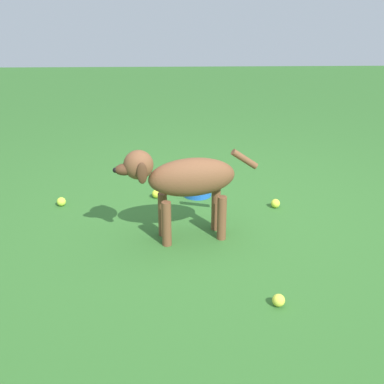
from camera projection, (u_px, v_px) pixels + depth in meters
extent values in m
plane|color=#2D6026|center=(227.00, 225.00, 3.32)|extent=(14.00, 14.00, 0.00)
ellipsoid|color=brown|center=(192.00, 177.00, 3.00)|extent=(0.58, 0.32, 0.24)
cylinder|color=brown|center=(167.00, 224.00, 3.00)|extent=(0.06, 0.06, 0.30)
cylinder|color=brown|center=(163.00, 214.00, 3.13)|extent=(0.06, 0.06, 0.30)
cylinder|color=brown|center=(222.00, 218.00, 3.08)|extent=(0.06, 0.06, 0.30)
cylinder|color=brown|center=(216.00, 209.00, 3.20)|extent=(0.06, 0.06, 0.30)
ellipsoid|color=brown|center=(138.00, 165.00, 2.89)|extent=(0.21, 0.19, 0.18)
ellipsoid|color=#472B19|center=(125.00, 169.00, 2.88)|extent=(0.14, 0.10, 0.07)
sphere|color=black|center=(115.00, 170.00, 2.87)|extent=(0.03, 0.03, 0.03)
ellipsoid|color=#472B19|center=(142.00, 173.00, 2.82)|extent=(0.07, 0.04, 0.13)
ellipsoid|color=#472B19|center=(138.00, 163.00, 2.97)|extent=(0.07, 0.04, 0.13)
cylinder|color=brown|center=(245.00, 159.00, 3.03)|extent=(0.18, 0.08, 0.14)
sphere|color=#CDD23F|center=(279.00, 300.00, 2.47)|extent=(0.07, 0.07, 0.07)
sphere|color=#BFDD3B|center=(61.00, 202.00, 3.59)|extent=(0.07, 0.07, 0.07)
sphere|color=#C5D630|center=(156.00, 194.00, 3.73)|extent=(0.07, 0.07, 0.07)
sphere|color=#C7DA38|center=(275.00, 203.00, 3.56)|extent=(0.07, 0.07, 0.07)
cylinder|color=blue|center=(197.00, 191.00, 3.78)|extent=(0.22, 0.22, 0.06)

